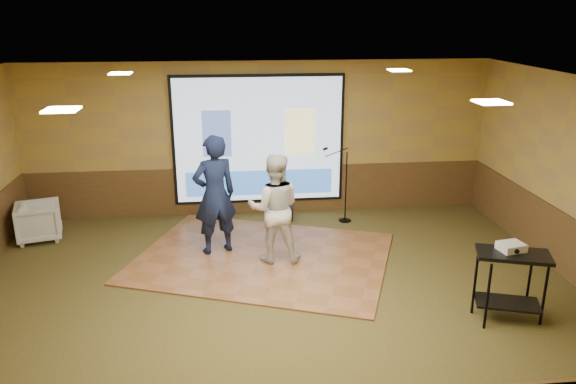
{
  "coord_description": "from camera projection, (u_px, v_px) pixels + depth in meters",
  "views": [
    {
      "loc": [
        -0.59,
        -7.17,
        3.9
      ],
      "look_at": [
        0.28,
        0.77,
        1.3
      ],
      "focal_mm": 35.0,
      "sensor_mm": 36.0,
      "label": 1
    }
  ],
  "objects": [
    {
      "name": "player_left",
      "position": [
        215.0,
        195.0,
        9.14
      ],
      "size": [
        0.85,
        0.7,
        2.0
      ],
      "primitive_type": "imported",
      "rotation": [
        0.0,
        0.0,
        3.5
      ],
      "color": "#121B3B",
      "rests_on": "dance_floor"
    },
    {
      "name": "projector",
      "position": [
        511.0,
        247.0,
        7.2
      ],
      "size": [
        0.35,
        0.31,
        0.1
      ],
      "primitive_type": "cube",
      "rotation": [
        0.0,
        0.0,
        0.17
      ],
      "color": "silver",
      "rests_on": "av_table"
    },
    {
      "name": "ground",
      "position": [
        274.0,
        295.0,
        8.05
      ],
      "size": [
        9.0,
        9.0,
        0.0
      ],
      "primitive_type": "plane",
      "color": "#293417",
      "rests_on": "ground"
    },
    {
      "name": "banquet_chair",
      "position": [
        39.0,
        221.0,
        9.91
      ],
      "size": [
        0.9,
        0.89,
        0.67
      ],
      "primitive_type": "imported",
      "rotation": [
        0.0,
        0.0,
        1.83
      ],
      "color": "gray",
      "rests_on": "ground"
    },
    {
      "name": "duffel_bag",
      "position": [
        282.0,
        213.0,
        10.91
      ],
      "size": [
        0.45,
        0.34,
        0.26
      ],
      "primitive_type": "cube",
      "rotation": [
        0.0,
        0.0,
        -0.15
      ],
      "color": "black",
      "rests_on": "ground"
    },
    {
      "name": "dance_floor",
      "position": [
        262.0,
        257.0,
        9.24
      ],
      "size": [
        4.82,
        4.27,
        0.03
      ],
      "primitive_type": "cube",
      "rotation": [
        0.0,
        0.0,
        -0.36
      ],
      "color": "brown",
      "rests_on": "ground"
    },
    {
      "name": "downlight_se",
      "position": [
        491.0,
        102.0,
        5.94
      ],
      "size": [
        0.32,
        0.32,
        0.02
      ],
      "primitive_type": "cube",
      "color": "#FFE8BF",
      "rests_on": "room_shell"
    },
    {
      "name": "wainscot_right",
      "position": [
        573.0,
        251.0,
        8.37
      ],
      "size": [
        0.04,
        7.0,
        0.95
      ],
      "primitive_type": "cube",
      "color": "#4E311A",
      "rests_on": "ground"
    },
    {
      "name": "mic_stand",
      "position": [
        343.0,
        197.0,
        10.72
      ],
      "size": [
        0.58,
        0.24,
        1.49
      ],
      "rotation": [
        0.0,
        0.0,
        0.35
      ],
      "color": "black",
      "rests_on": "ground"
    },
    {
      "name": "wainscot_back",
      "position": [
        259.0,
        190.0,
        11.19
      ],
      "size": [
        9.0,
        0.04,
        0.95
      ],
      "primitive_type": "cube",
      "color": "#4E311A",
      "rests_on": "ground"
    },
    {
      "name": "player_right",
      "position": [
        274.0,
        208.0,
        8.87
      ],
      "size": [
        0.9,
        0.73,
        1.76
      ],
      "primitive_type": "imported",
      "rotation": [
        0.0,
        0.0,
        3.07
      ],
      "color": "beige",
      "rests_on": "dance_floor"
    },
    {
      "name": "downlight_nw",
      "position": [
        120.0,
        73.0,
        8.61
      ],
      "size": [
        0.32,
        0.32,
        0.02
      ],
      "primitive_type": "cube",
      "color": "#FFE8BF",
      "rests_on": "room_shell"
    },
    {
      "name": "projector_screen",
      "position": [
        259.0,
        141.0,
        10.84
      ],
      "size": [
        3.32,
        0.06,
        2.52
      ],
      "color": "black",
      "rests_on": "room_shell"
    },
    {
      "name": "room_shell",
      "position": [
        273.0,
        153.0,
        7.4
      ],
      "size": [
        9.04,
        7.04,
        3.02
      ],
      "color": "#A38544",
      "rests_on": "ground"
    },
    {
      "name": "av_table",
      "position": [
        511.0,
        273.0,
        7.23
      ],
      "size": [
        0.9,
        0.48,
        0.95
      ],
      "rotation": [
        0.0,
        0.0,
        -0.32
      ],
      "color": "black",
      "rests_on": "ground"
    },
    {
      "name": "downlight_sw",
      "position": [
        61.0,
        110.0,
        5.49
      ],
      "size": [
        0.32,
        0.32,
        0.02
      ],
      "primitive_type": "cube",
      "color": "#FFE8BF",
      "rests_on": "room_shell"
    },
    {
      "name": "downlight_ne",
      "position": [
        399.0,
        70.0,
        9.06
      ],
      "size": [
        0.32,
        0.32,
        0.02
      ],
      "primitive_type": "cube",
      "color": "#FFE8BF",
      "rests_on": "room_shell"
    }
  ]
}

